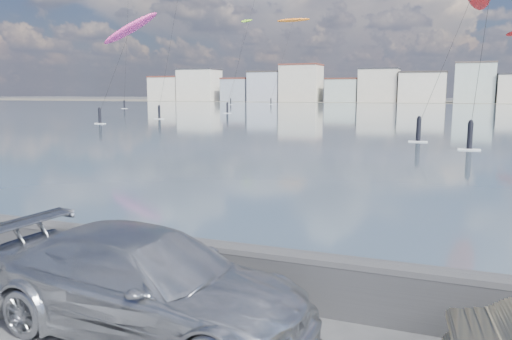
# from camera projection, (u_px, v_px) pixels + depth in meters

# --- Properties ---
(bay_water) EXTENTS (500.00, 177.00, 0.00)m
(bay_water) POSITION_uv_depth(u_px,v_px,m) (426.00, 113.00, 91.18)
(bay_water) COLOR #385158
(bay_water) RESTS_ON ground
(far_shore_strip) EXTENTS (500.00, 60.00, 0.00)m
(far_shore_strip) POSITION_uv_depth(u_px,v_px,m) (441.00, 102.00, 190.94)
(far_shore_strip) COLOR #4C473D
(far_shore_strip) RESTS_ON ground
(seawall) EXTENTS (400.00, 0.36, 1.08)m
(seawall) POSITION_uv_depth(u_px,v_px,m) (182.00, 261.00, 9.44)
(seawall) COLOR #28282B
(seawall) RESTS_ON ground
(far_buildings) EXTENTS (240.79, 13.26, 14.60)m
(far_buildings) POSITION_uv_depth(u_px,v_px,m) (444.00, 86.00, 176.66)
(far_buildings) COLOR silver
(far_buildings) RESTS_ON ground
(car_silver) EXTENTS (5.68, 2.62, 1.61)m
(car_silver) POSITION_uv_depth(u_px,v_px,m) (146.00, 283.00, 7.78)
(car_silver) COLOR #B8BBC1
(car_silver) RESTS_ON ground
(kitesurfer_3) EXTENTS (2.40, 17.73, 27.58)m
(kitesurfer_3) POSITION_uv_depth(u_px,v_px,m) (246.00, 22.00, 159.28)
(kitesurfer_3) COLOR #8CD826
(kitesurfer_3) RESTS_ON ground
(kitesurfer_15) EXTENTS (7.06, 12.30, 14.97)m
(kitesurfer_15) POSITION_uv_depth(u_px,v_px,m) (130.00, 30.00, 66.33)
(kitesurfer_15) COLOR #E5338C
(kitesurfer_15) RESTS_ON ground
(kitesurfer_17) EXTENTS (10.99, 14.14, 27.14)m
(kitesurfer_17) POSITION_uv_depth(u_px,v_px,m) (293.00, 21.00, 157.79)
(kitesurfer_17) COLOR orange
(kitesurfer_17) RESTS_ON ground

